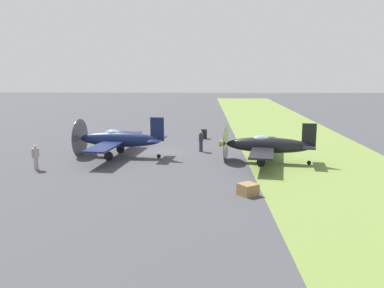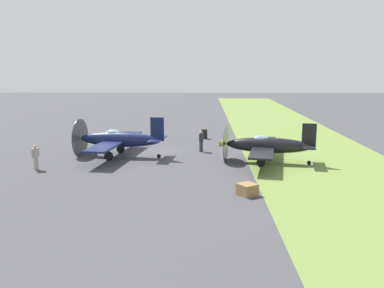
{
  "view_description": "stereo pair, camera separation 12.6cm",
  "coord_description": "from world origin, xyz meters",
  "px_view_note": "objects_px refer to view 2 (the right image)",
  "views": [
    {
      "loc": [
        -33.5,
        -3.65,
        6.96
      ],
      "look_at": [
        -2.16,
        -2.94,
        1.2
      ],
      "focal_mm": 39.76,
      "sensor_mm": 36.0,
      "label": 1
    },
    {
      "loc": [
        -33.5,
        -3.78,
        6.96
      ],
      "look_at": [
        -2.16,
        -2.94,
        1.2
      ],
      "focal_mm": 39.76,
      "sensor_mm": 36.0,
      "label": 2
    }
  ],
  "objects_px": {
    "ground_crew_chief": "(36,157)",
    "fuel_drum": "(204,134)",
    "airplane_wingman": "(267,145)",
    "ground_crew_mechanic": "(201,141)",
    "supply_crate": "(247,189)",
    "airplane_lead": "(118,139)"
  },
  "relations": [
    {
      "from": "ground_crew_mechanic",
      "to": "supply_crate",
      "type": "xyz_separation_m",
      "value": [
        -11.99,
        -2.6,
        -0.59
      ]
    },
    {
      "from": "ground_crew_mechanic",
      "to": "fuel_drum",
      "type": "distance_m",
      "value": 6.49
    },
    {
      "from": "airplane_wingman",
      "to": "ground_crew_mechanic",
      "type": "relative_size",
      "value": 5.09
    },
    {
      "from": "ground_crew_chief",
      "to": "ground_crew_mechanic",
      "type": "xyz_separation_m",
      "value": [
        6.58,
        -11.2,
        0.0
      ]
    },
    {
      "from": "airplane_lead",
      "to": "ground_crew_chief",
      "type": "bearing_deg",
      "value": 140.57
    },
    {
      "from": "fuel_drum",
      "to": "airplane_wingman",
      "type": "bearing_deg",
      "value": -156.7
    },
    {
      "from": "airplane_lead",
      "to": "ground_crew_chief",
      "type": "distance_m",
      "value": 6.53
    },
    {
      "from": "airplane_wingman",
      "to": "fuel_drum",
      "type": "relative_size",
      "value": 9.79
    },
    {
      "from": "airplane_wingman",
      "to": "ground_crew_chief",
      "type": "xyz_separation_m",
      "value": [
        -2.58,
        15.98,
        -0.39
      ]
    },
    {
      "from": "airplane_wingman",
      "to": "supply_crate",
      "type": "bearing_deg",
      "value": 175.45
    },
    {
      "from": "airplane_lead",
      "to": "supply_crate",
      "type": "distance_m",
      "value": 13.37
    },
    {
      "from": "fuel_drum",
      "to": "supply_crate",
      "type": "bearing_deg",
      "value": -172.83
    },
    {
      "from": "fuel_drum",
      "to": "supply_crate",
      "type": "distance_m",
      "value": 18.6
    },
    {
      "from": "ground_crew_chief",
      "to": "fuel_drum",
      "type": "xyz_separation_m",
      "value": [
        13.05,
        -11.47,
        -0.46
      ]
    },
    {
      "from": "ground_crew_chief",
      "to": "ground_crew_mechanic",
      "type": "distance_m",
      "value": 12.99
    },
    {
      "from": "fuel_drum",
      "to": "supply_crate",
      "type": "relative_size",
      "value": 1.0
    },
    {
      "from": "airplane_lead",
      "to": "ground_crew_mechanic",
      "type": "distance_m",
      "value": 6.78
    },
    {
      "from": "airplane_lead",
      "to": "airplane_wingman",
      "type": "xyz_separation_m",
      "value": [
        -1.84,
        -11.19,
        -0.07
      ]
    },
    {
      "from": "ground_crew_chief",
      "to": "fuel_drum",
      "type": "distance_m",
      "value": 17.38
    },
    {
      "from": "airplane_lead",
      "to": "airplane_wingman",
      "type": "height_order",
      "value": "airplane_lead"
    },
    {
      "from": "airplane_wingman",
      "to": "airplane_lead",
      "type": "bearing_deg",
      "value": 91.42
    },
    {
      "from": "airplane_wingman",
      "to": "ground_crew_chief",
      "type": "height_order",
      "value": "airplane_wingman"
    }
  ]
}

